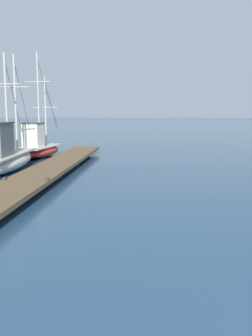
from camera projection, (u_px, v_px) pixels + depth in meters
floating_dock at (53, 167)px, 17.58m from camera, size 2.48×19.53×0.53m
fishing_boat_0 at (5, 157)px, 18.56m from camera, size 2.33×8.12×6.03m
fishing_boat_2 at (38, 148)px, 24.40m from camera, size 2.42×6.44×6.79m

